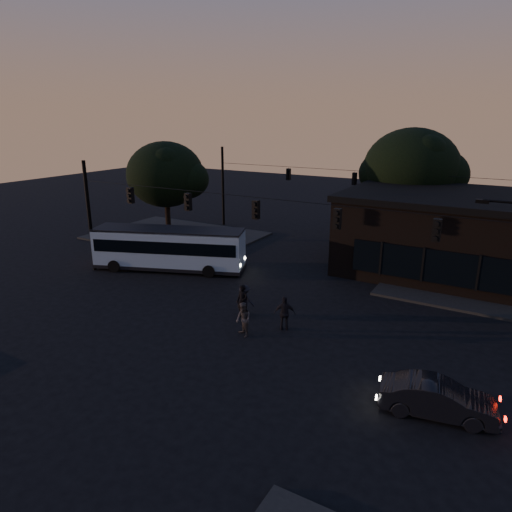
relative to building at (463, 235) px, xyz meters
The scene contains 14 objects.
ground 18.53m from the building, 119.40° to the right, with size 120.00×120.00×0.00m, color black.
sidewalk_far_right 4.45m from the building, 33.35° to the right, with size 14.00×10.00×0.15m, color black.
sidewalk_far_left 23.23m from the building, behind, with size 14.00×10.00×0.15m, color black.
building is the anchor object (origin of this frame).
tree_behind 8.57m from the building, 129.68° to the left, with size 7.60×7.60×9.43m.
tree_left 23.37m from the building, behind, with size 6.40×6.40×8.30m.
signal_rig_near 15.08m from the building, 126.93° to the right, with size 26.24×0.30×7.50m.
signal_rig_far 9.97m from the building, 155.90° to the left, with size 26.24×0.30×7.50m.
bus 19.83m from the building, 151.99° to the right, with size 10.55×5.93×2.92m.
car 17.23m from the building, 85.25° to the right, with size 1.40×4.01×1.32m, color black.
pedestrian_a 16.30m from the building, 123.42° to the right, with size 0.67×0.44×1.84m, color black.
pedestrian_b 17.26m from the building, 116.93° to the right, with size 0.83×0.65×1.71m, color #373232.
pedestrian_c 15.20m from the building, 114.85° to the right, with size 1.05×0.44×1.79m, color black.
pedestrian_d 16.03m from the building, 124.54° to the right, with size 1.08×0.62×1.67m, color black.
Camera 1 is at (11.86, -16.38, 10.25)m, focal length 32.00 mm.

